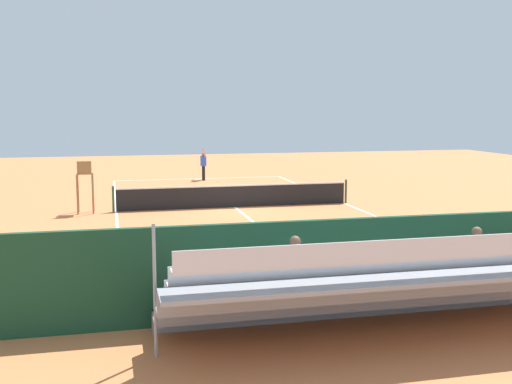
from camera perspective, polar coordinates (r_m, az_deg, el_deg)
name	(u,v)px	position (r m, az deg, el deg)	size (l,w,h in m)	color
ground_plane	(235,207)	(26.73, -1.98, -1.41)	(60.00, 60.00, 0.00)	#D17542
court_line_markings	(235,207)	(26.76, -1.99, -1.39)	(10.10, 22.20, 0.01)	white
tennis_net	(235,196)	(26.65, -1.98, -0.34)	(10.30, 0.10, 1.07)	black
backdrop_wall	(365,264)	(13.36, 9.99, -6.57)	(18.00, 0.16, 2.00)	#194228
bleacher_stand	(394,286)	(12.22, 12.64, -8.43)	(9.06, 2.40, 2.48)	gray
umpire_chair	(85,181)	(25.97, -15.49, 0.97)	(0.67, 0.67, 2.14)	olive
courtside_bench	(457,268)	(15.29, 18.05, -6.71)	(1.80, 0.40, 0.93)	#234C2D
equipment_bag	(404,290)	(14.61, 13.45, -8.75)	(0.90, 0.36, 0.36)	black
tennis_player	(203,163)	(36.56, -4.86, 2.67)	(0.39, 0.54, 1.93)	black
tennis_racket	(197,180)	(36.69, -5.48, 1.11)	(0.57, 0.42, 0.03)	black
tennis_ball_near	(218,181)	(35.85, -3.56, 1.01)	(0.07, 0.07, 0.07)	#CCDB33
tennis_ball_far	(201,187)	(33.47, -5.11, 0.50)	(0.07, 0.07, 0.07)	#CCDB33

